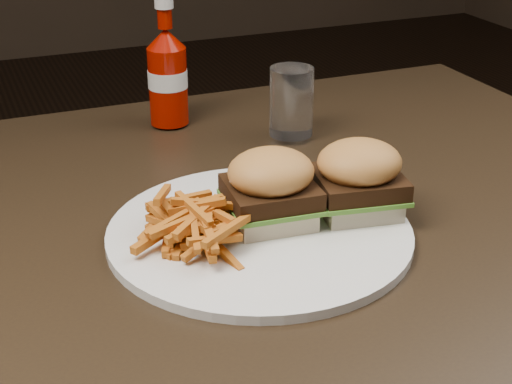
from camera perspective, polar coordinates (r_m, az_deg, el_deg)
name	(u,v)px	position (r m, az deg, el deg)	size (l,w,h in m)	color
dining_table	(205,224)	(0.93, -3.73, -2.34)	(1.20, 0.80, 0.04)	black
plate	(259,233)	(0.85, 0.26, -3.00)	(0.33, 0.33, 0.01)	white
sandwich_half_a	(271,213)	(0.86, 1.06, -1.55)	(0.08, 0.08, 0.02)	beige
sandwich_half_b	(357,203)	(0.89, 7.35, -0.78)	(0.08, 0.08, 0.02)	beige
fries_pile	(196,224)	(0.82, -4.39, -2.32)	(0.11, 0.11, 0.04)	#B4520B
ketchup_bottle	(168,86)	(1.16, -6.41, 7.67)	(0.06, 0.06, 0.11)	#920C01
tumbler	(291,101)	(1.10, 2.59, 6.59)	(0.06, 0.06, 0.10)	white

